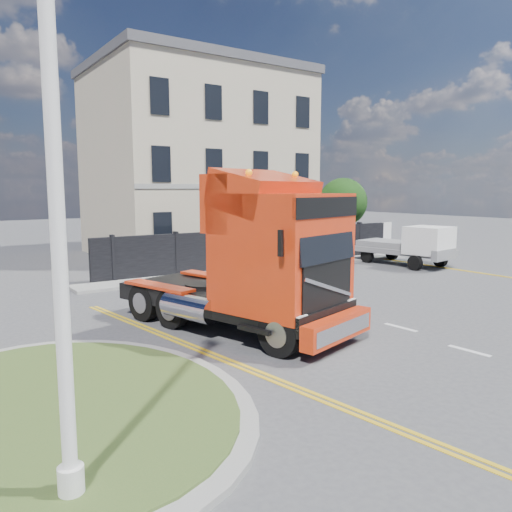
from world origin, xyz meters
TOP-DOWN VIEW (x-y plane):
  - ground at (0.00, 0.00)m, footprint 120.00×120.00m
  - traffic_island at (-7.00, -3.00)m, footprint 6.80×6.80m
  - hoarding_fence at (6.55, 9.00)m, footprint 18.80×0.25m
  - georgian_building at (6.00, 16.50)m, footprint 12.30×10.30m
  - tree at (14.38, 12.10)m, footprint 3.20×3.20m
  - pavement_far at (6.00, 8.10)m, footprint 20.00×1.60m
  - truck at (-1.10, -0.99)m, footprint 4.68×7.87m
  - flatbed_pickup at (12.68, 4.42)m, footprint 2.85×5.46m
  - lamppost_island at (-7.50, -5.95)m, footprint 0.26×0.52m

SIDE VIEW (x-z plane):
  - ground at x=0.00m, z-range 0.00..0.00m
  - pavement_far at x=6.00m, z-range 0.00..0.12m
  - traffic_island at x=-7.00m, z-range 0.00..0.16m
  - hoarding_fence at x=6.55m, z-range 0.00..2.00m
  - flatbed_pickup at x=12.68m, z-range 0.08..2.24m
  - truck at x=-1.10m, z-range -0.23..4.20m
  - tree at x=14.38m, z-range 0.65..5.45m
  - lamppost_island at x=-7.50m, z-range 0.17..8.63m
  - georgian_building at x=6.00m, z-range -0.63..12.17m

